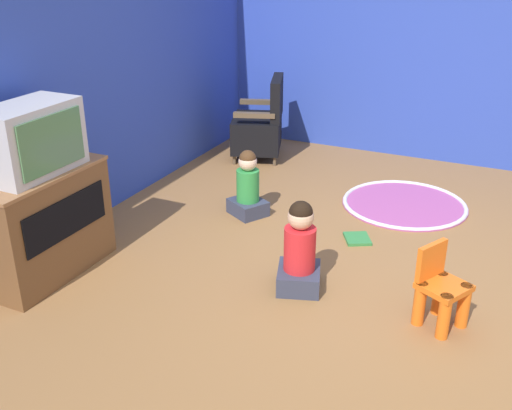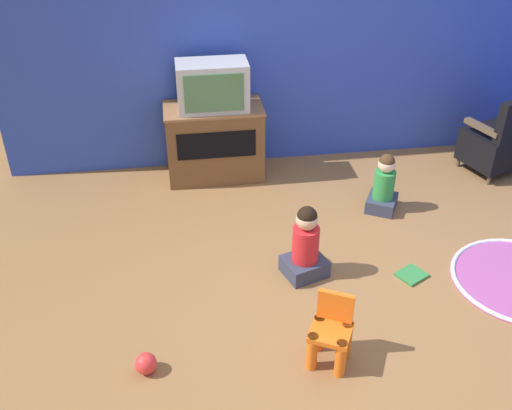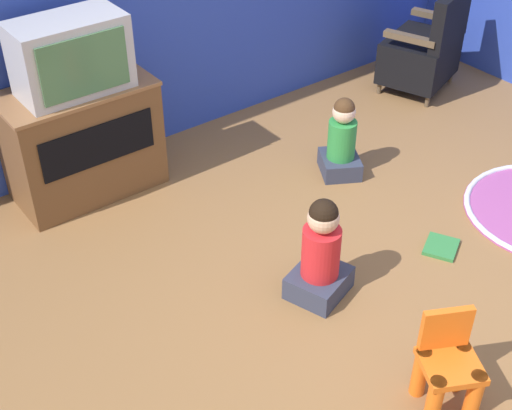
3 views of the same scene
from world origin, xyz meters
name	(u,v)px [view 1 (image 1 of 3)]	position (x,y,z in m)	size (l,w,h in m)	color
ground_plane	(338,270)	(0.00, 0.00, 0.00)	(30.00, 30.00, 0.00)	olive
wall_back	(65,56)	(-0.08, 2.23, 1.37)	(5.84, 0.12, 2.74)	#2D47B2
wall_right	(468,30)	(2.78, -0.36, 1.37)	(0.12, 5.29, 2.74)	#2D47B2
tv_cabinet	(39,221)	(-0.90, 1.89, 0.39)	(0.97, 0.52, 0.76)	brown
television	(30,139)	(-0.90, 1.86, 0.99)	(0.67, 0.38, 0.46)	#B7B7BC
black_armchair	(260,126)	(2.01, 1.55, 0.35)	(0.76, 0.69, 0.87)	brown
yellow_kid_chair	(440,293)	(-0.36, -0.75, 0.22)	(0.36, 0.35, 0.52)	orange
play_mat	(404,204)	(1.37, -0.17, 0.01)	(1.11, 1.11, 0.04)	#A54C8C
child_watching_left	(248,187)	(0.60, 1.01, 0.25)	(0.37, 0.39, 0.58)	#33384C
child_watching_center	(300,251)	(-0.33, 0.18, 0.28)	(0.40, 0.37, 0.64)	#33384C
book	(357,239)	(0.52, 0.01, 0.01)	(0.28, 0.27, 0.02)	#337F3D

